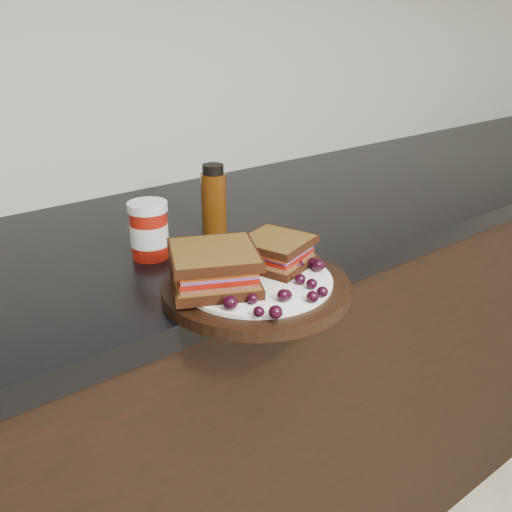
{
  "coord_description": "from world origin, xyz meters",
  "views": [
    {
      "loc": [
        -0.43,
        0.82,
        1.29
      ],
      "look_at": [
        0.04,
        1.41,
        0.96
      ],
      "focal_mm": 40.0,
      "sensor_mm": 36.0,
      "label": 1
    }
  ],
  "objects_px": {
    "plate": "(256,288)",
    "oil_bottle": "(214,199)",
    "sandwich_left": "(214,268)",
    "condiment_jar": "(149,230)"
  },
  "relations": [
    {
      "from": "sandwich_left",
      "to": "oil_bottle",
      "type": "distance_m",
      "value": 0.28
    },
    {
      "from": "condiment_jar",
      "to": "oil_bottle",
      "type": "distance_m",
      "value": 0.16
    },
    {
      "from": "plate",
      "to": "oil_bottle",
      "type": "distance_m",
      "value": 0.27
    },
    {
      "from": "oil_bottle",
      "to": "condiment_jar",
      "type": "bearing_deg",
      "value": -167.8
    },
    {
      "from": "plate",
      "to": "sandwich_left",
      "type": "distance_m",
      "value": 0.08
    },
    {
      "from": "plate",
      "to": "sandwich_left",
      "type": "height_order",
      "value": "sandwich_left"
    },
    {
      "from": "condiment_jar",
      "to": "oil_bottle",
      "type": "xyz_separation_m",
      "value": [
        0.15,
        0.03,
        0.02
      ]
    },
    {
      "from": "condiment_jar",
      "to": "oil_bottle",
      "type": "relative_size",
      "value": 0.75
    },
    {
      "from": "plate",
      "to": "oil_bottle",
      "type": "xyz_separation_m",
      "value": [
        0.1,
        0.25,
        0.06
      ]
    },
    {
      "from": "sandwich_left",
      "to": "oil_bottle",
      "type": "height_order",
      "value": "oil_bottle"
    }
  ]
}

